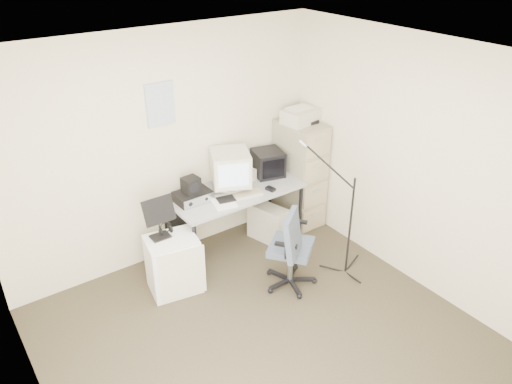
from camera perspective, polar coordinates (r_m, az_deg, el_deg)
floor at (r=4.70m, az=1.34°, el=-16.80°), size 3.60×3.60×0.01m
ceiling at (r=3.42m, az=1.82°, el=14.38°), size 3.60×3.60×0.01m
wall_back at (r=5.30m, az=-10.28°, el=4.76°), size 3.60×0.02×2.50m
wall_front at (r=3.01m, az=23.80°, el=-18.30°), size 3.60×0.02×2.50m
wall_left at (r=3.36m, az=-24.51°, el=-12.85°), size 0.02×3.60×2.50m
wall_right at (r=5.08m, az=18.02°, el=2.74°), size 0.02×3.60×2.50m
wall_calendar at (r=5.10m, az=-10.90°, el=9.82°), size 0.30×0.02×0.44m
filing_cabinet at (r=6.08m, az=4.99°, el=2.10°), size 0.40×0.60×1.30m
printer at (r=5.81m, az=5.18°, el=8.65°), size 0.46×0.34×0.16m
desk at (r=5.70m, az=-2.28°, el=-3.03°), size 1.50×0.70×0.73m
crt_monitor at (r=5.44m, az=-2.94°, el=2.43°), size 0.54×0.55×0.45m
crt_tv at (r=5.81m, az=1.37°, el=3.36°), size 0.40×0.41×0.29m
desk_speaker at (r=5.71m, az=-0.42°, el=2.00°), size 0.09×0.09×0.13m
keyboard at (r=5.39m, az=-1.37°, el=-0.38°), size 0.42×0.21×0.02m
mouse at (r=5.50m, az=1.67°, el=0.36°), size 0.09×0.12×0.03m
radio_receiver at (r=5.32m, az=-7.24°, el=-0.47°), size 0.38×0.27×0.11m
radio_speaker at (r=5.25m, az=-7.45°, el=0.80°), size 0.18×0.17×0.17m
papers at (r=5.27m, az=-3.81°, el=-1.10°), size 0.29×0.36×0.02m
pc_tower at (r=5.88m, az=1.37°, el=-3.58°), size 0.32×0.51×0.44m
office_chair at (r=5.05m, az=4.04°, el=-6.13°), size 0.77×0.77×0.95m
side_cart at (r=5.14m, az=-9.44°, el=-8.14°), size 0.55×0.47×0.61m
music_stand at (r=4.89m, az=-11.11°, el=-2.87°), size 0.31×0.18×0.45m
headphones at (r=5.04m, az=-10.27°, el=-4.25°), size 0.17×0.17×0.02m
mic_stand at (r=5.16m, az=10.86°, el=-2.31°), size 0.03×0.03×1.48m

